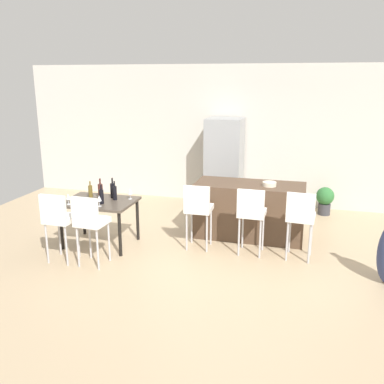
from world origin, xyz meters
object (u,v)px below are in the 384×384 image
(wine_bottle_middle, at_px, (100,191))
(refrigerator, at_px, (224,163))
(wine_bottle_right, at_px, (90,191))
(bar_chair_right, at_px, (301,215))
(wine_glass_corner, at_px, (99,198))
(wine_bottle_left, at_px, (115,193))
(fruit_bowl, at_px, (269,184))
(dining_chair_near, at_px, (58,217))
(dining_table, at_px, (99,205))
(bar_chair_middle, at_px, (251,211))
(wine_bottle_inner, at_px, (101,196))
(wine_glass_far, at_px, (130,192))
(kitchen_island, at_px, (249,210))
(wine_glass_end, at_px, (68,197))
(bar_chair_left, at_px, (198,207))
(dining_chair_far, at_px, (90,220))
(wine_bottle_near, at_px, (113,190))
(potted_plant, at_px, (325,199))

(wine_bottle_middle, xyz_separation_m, refrigerator, (1.53, 2.48, 0.05))
(wine_bottle_middle, height_order, wine_bottle_right, wine_bottle_middle)
(bar_chair_right, bearing_deg, wine_glass_corner, -170.20)
(wine_bottle_left, bearing_deg, fruit_bowl, 19.47)
(dining_chair_near, bearing_deg, dining_table, 71.81)
(bar_chair_middle, height_order, wine_bottle_inner, bar_chair_middle)
(dining_table, relative_size, wine_glass_corner, 6.43)
(dining_chair_near, xyz_separation_m, wine_glass_far, (0.69, 0.99, 0.17))
(kitchen_island, bearing_deg, wine_glass_end, -153.21)
(wine_glass_end, bearing_deg, fruit_bowl, 23.11)
(bar_chair_left, relative_size, wine_glass_end, 6.03)
(bar_chair_right, bearing_deg, wine_glass_far, -179.54)
(wine_bottle_middle, relative_size, fruit_bowl, 1.49)
(bar_chair_right, height_order, dining_chair_far, same)
(wine_bottle_near, bearing_deg, wine_bottle_middle, -145.83)
(bar_chair_left, distance_m, dining_chair_near, 2.08)
(wine_bottle_near, xyz_separation_m, wine_glass_corner, (0.01, -0.49, -0.00))
(wine_glass_end, bearing_deg, wine_glass_corner, 4.13)
(wine_glass_corner, bearing_deg, fruit_bowl, 26.60)
(refrigerator, xyz_separation_m, fruit_bowl, (1.07, -1.64, 0.04))
(bar_chair_middle, relative_size, wine_bottle_inner, 3.45)
(fruit_bowl, bearing_deg, wine_glass_far, -161.23)
(wine_bottle_right, bearing_deg, wine_bottle_middle, -4.61)
(dining_table, xyz_separation_m, dining_chair_far, (0.25, -0.77, 0.04))
(wine_bottle_left, bearing_deg, dining_chair_far, -88.47)
(dining_chair_near, xyz_separation_m, wine_glass_end, (-0.10, 0.46, 0.17))
(kitchen_island, relative_size, dining_table, 1.62)
(bar_chair_left, distance_m, bar_chair_right, 1.54)
(wine_bottle_right, relative_size, potted_plant, 0.50)
(kitchen_island, height_order, wine_bottle_left, wine_bottle_left)
(wine_bottle_inner, bearing_deg, wine_bottle_right, 141.95)
(wine_bottle_inner, bearing_deg, wine_glass_corner, -76.05)
(dining_table, bearing_deg, wine_bottle_inner, -49.09)
(wine_glass_far, relative_size, potted_plant, 0.31)
(dining_chair_far, height_order, fruit_bowl, dining_chair_far)
(bar_chair_left, relative_size, dining_chair_far, 1.00)
(wine_bottle_right, height_order, wine_glass_corner, wine_bottle_right)
(wine_glass_end, height_order, refrigerator, refrigerator)
(wine_bottle_right, height_order, wine_glass_end, wine_bottle_right)
(bar_chair_middle, bearing_deg, dining_chair_near, -159.16)
(bar_chair_middle, height_order, wine_glass_end, bar_chair_middle)
(wine_bottle_inner, height_order, potted_plant, wine_bottle_inner)
(bar_chair_left, height_order, wine_bottle_middle, wine_bottle_middle)
(wine_bottle_left, relative_size, potted_plant, 0.56)
(wine_bottle_left, height_order, refrigerator, refrigerator)
(bar_chair_middle, relative_size, wine_bottle_near, 3.19)
(wine_bottle_near, xyz_separation_m, refrigerator, (1.37, 2.37, 0.05))
(wine_glass_far, distance_m, wine_glass_corner, 0.57)
(wine_bottle_middle, distance_m, wine_glass_far, 0.48)
(bar_chair_left, xyz_separation_m, fruit_bowl, (1.02, 0.71, 0.26))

